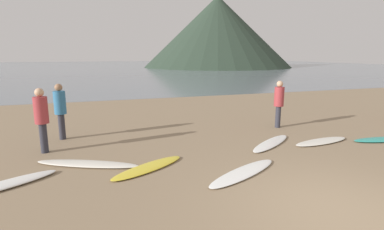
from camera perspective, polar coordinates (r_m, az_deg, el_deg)
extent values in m
cube|color=#8C7559|center=(14.47, -2.46, 0.32)|extent=(120.00, 120.00, 0.20)
cube|color=slate|center=(68.37, -15.50, 8.80)|extent=(140.00, 100.00, 0.01)
cone|color=#28382B|center=(64.83, 4.79, 15.38)|extent=(30.32, 30.32, 14.31)
ellipsoid|color=white|center=(7.46, -32.20, -11.18)|extent=(2.14, 1.49, 0.09)
ellipsoid|color=silver|center=(7.94, -19.20, -8.71)|extent=(2.58, 1.58, 0.09)
ellipsoid|color=yellow|center=(7.39, -8.23, -9.77)|extent=(2.08, 1.51, 0.07)
ellipsoid|color=white|center=(7.12, 9.71, -10.67)|extent=(2.33, 1.53, 0.07)
ellipsoid|color=white|center=(9.52, 14.72, -5.16)|extent=(2.15, 1.67, 0.07)
ellipsoid|color=silver|center=(10.19, 23.28, -4.60)|extent=(2.12, 0.81, 0.08)
cylinder|color=#2D2D38|center=(10.50, -23.39, -2.03)|extent=(0.20, 0.20, 0.83)
cylinder|color=teal|center=(10.36, -23.73, 2.16)|extent=(0.36, 0.36, 0.72)
sphere|color=#936B4C|center=(10.30, -23.95, 4.79)|extent=(0.24, 0.24, 0.24)
cylinder|color=#2D2D38|center=(11.65, 15.95, -0.32)|extent=(0.19, 0.19, 0.81)
cylinder|color=#9E3338|center=(11.52, 16.16, 3.36)|extent=(0.35, 0.35, 0.70)
sphere|color=tan|center=(11.47, 16.29, 5.67)|extent=(0.23, 0.23, 0.23)
cylinder|color=#2D2D38|center=(9.29, -26.24, -3.92)|extent=(0.20, 0.20, 0.84)
cylinder|color=#9E3338|center=(9.13, -26.68, 0.83)|extent=(0.36, 0.36, 0.73)
sphere|color=tan|center=(9.07, -26.95, 3.82)|extent=(0.24, 0.24, 0.24)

